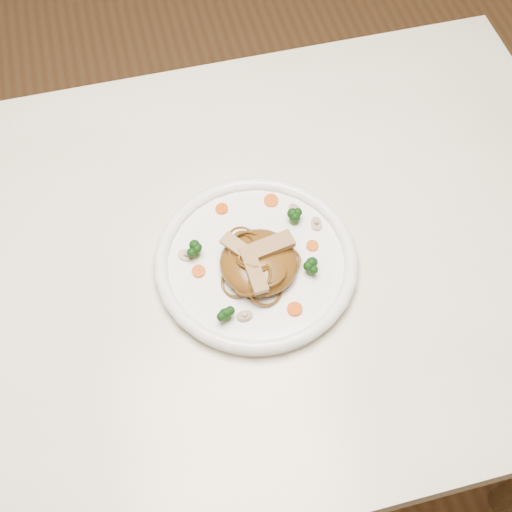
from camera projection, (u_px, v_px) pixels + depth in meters
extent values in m
plane|color=brown|center=(236.00, 417.00, 1.65)|extent=(4.00, 4.00, 0.00)
cube|color=white|center=(225.00, 261.00, 1.03)|extent=(1.20, 0.80, 0.04)
cylinder|color=brown|center=(424.00, 175.00, 1.59)|extent=(0.06, 0.06, 0.71)
cylinder|color=white|center=(256.00, 264.00, 1.00)|extent=(0.32, 0.32, 0.02)
ellipsoid|color=brown|center=(259.00, 262.00, 0.97)|extent=(0.15, 0.15, 0.04)
cube|color=#A7864F|center=(267.00, 247.00, 0.96)|extent=(0.08, 0.04, 0.01)
cube|color=#A7864F|center=(240.00, 249.00, 0.96)|extent=(0.05, 0.06, 0.01)
cube|color=#A7864F|center=(254.00, 272.00, 0.94)|extent=(0.03, 0.07, 0.01)
cylinder|color=#C24407|center=(271.00, 201.00, 1.04)|extent=(0.03, 0.03, 0.00)
cylinder|color=#C24407|center=(199.00, 271.00, 0.98)|extent=(0.02, 0.02, 0.00)
cylinder|color=#C24407|center=(312.00, 246.00, 1.00)|extent=(0.02, 0.02, 0.00)
cylinder|color=#C24407|center=(222.00, 209.00, 1.03)|extent=(0.02, 0.02, 0.00)
cylinder|color=#C24407|center=(295.00, 309.00, 0.94)|extent=(0.02, 0.02, 0.00)
cylinder|color=#C2AA91|center=(245.00, 316.00, 0.94)|extent=(0.02, 0.02, 0.01)
cylinder|color=#C2AA91|center=(316.00, 224.00, 1.02)|extent=(0.03, 0.03, 0.01)
cylinder|color=#C2AA91|center=(187.00, 255.00, 0.99)|extent=(0.03, 0.03, 0.01)
cylinder|color=#C2AA91|center=(295.00, 210.00, 1.03)|extent=(0.03, 0.03, 0.01)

